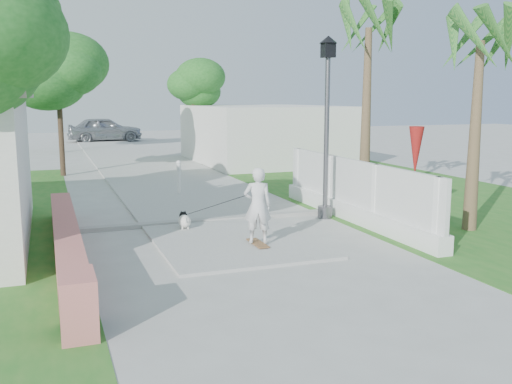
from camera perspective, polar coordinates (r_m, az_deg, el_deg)
name	(u,v)px	position (r m, az deg, el deg)	size (l,w,h in m)	color
ground	(319,307)	(8.42, 6.34, -11.38)	(90.00, 90.00, 0.00)	#B7B7B2
path_strip	(128,161)	(27.42, -12.69, 3.03)	(3.20, 36.00, 0.06)	#B7B7B2
curb	(208,220)	(13.82, -4.85, -2.86)	(6.50, 0.25, 0.10)	#999993
grass_right	(405,193)	(18.61, 14.66, -0.08)	(8.00, 20.00, 0.01)	#266C22
pink_wall	(68,247)	(10.91, -18.32, -5.23)	(0.45, 8.20, 0.80)	#CD7069
lattice_fence	(353,199)	(14.11, 9.66, -0.66)	(0.35, 7.00, 1.50)	white
building_right	(263,134)	(26.84, 0.66, 5.85)	(6.00, 8.00, 2.60)	silver
street_lamp	(327,121)	(14.10, 7.09, 7.10)	(0.44, 0.44, 4.44)	#59595E
bollard	(179,177)	(17.60, -7.72, 1.51)	(0.14, 0.14, 1.09)	white
patio_umbrella	(416,152)	(14.30, 15.68, 3.88)	(0.36, 0.36, 2.30)	#59595E
tree_path_left	(58,75)	(23.03, -19.16, 11.01)	(3.40, 3.40, 5.23)	#4C3826
tree_path_right	(194,87)	(27.85, -6.26, 10.44)	(3.00, 3.00, 4.79)	#4C3826
tree_path_far	(58,82)	(33.02, -19.22, 10.38)	(3.20, 3.20, 5.17)	#4C3826
palm_far	(368,40)	(15.87, 11.18, 14.69)	(1.80, 1.80, 5.30)	brown
palm_near	(480,52)	(13.63, 21.50, 12.88)	(1.80, 1.80, 4.70)	brown
skateboarder	(220,206)	(12.05, -3.60, -1.42)	(1.37, 2.56, 1.62)	brown
dog	(184,220)	(13.04, -7.18, -2.83)	(0.32, 0.62, 0.42)	white
parked_car	(105,129)	(40.36, -14.87, 6.09)	(1.98, 4.93, 1.68)	#9EA1A5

